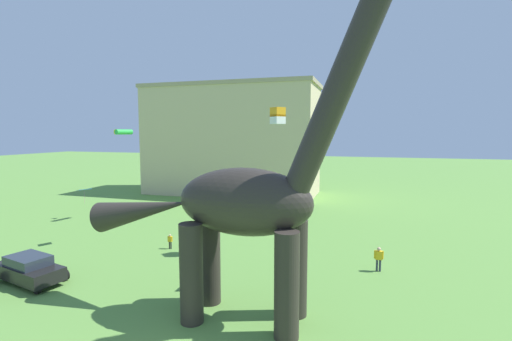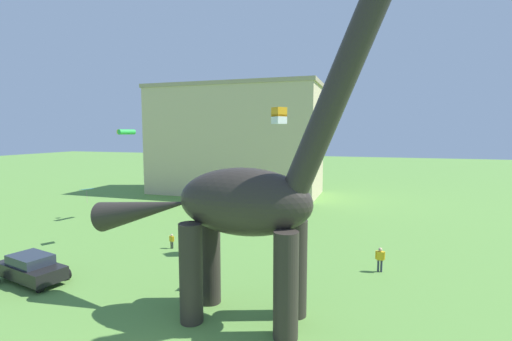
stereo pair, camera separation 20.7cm
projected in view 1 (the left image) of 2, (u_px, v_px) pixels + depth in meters
name	position (u px, v px, depth m)	size (l,w,h in m)	color
dinosaur_sculpture	(243.00, 202.00, 15.75)	(13.98, 2.96, 14.61)	#2D2823
parked_sedan_left	(29.00, 269.00, 19.98)	(4.49, 2.66, 1.55)	black
person_photographer	(170.00, 240.00, 25.93)	(0.40, 0.17, 1.06)	black
person_near_flyer	(379.00, 257.00, 21.70)	(0.55, 0.24, 1.48)	#2D3347
kite_mid_right	(122.00, 132.00, 34.22)	(1.66, 1.79, 0.51)	green
kite_far_right	(278.00, 116.00, 24.05)	(1.07, 1.07, 1.08)	orange
kite_high_right	(248.00, 207.00, 19.01)	(1.15, 0.96, 1.28)	#287AE5
kite_trailing	(84.00, 190.00, 26.73)	(1.03, 1.12, 1.11)	#287AE5
background_building_block	(232.00, 140.00, 49.37)	(23.08, 9.66, 14.62)	#CCB78E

